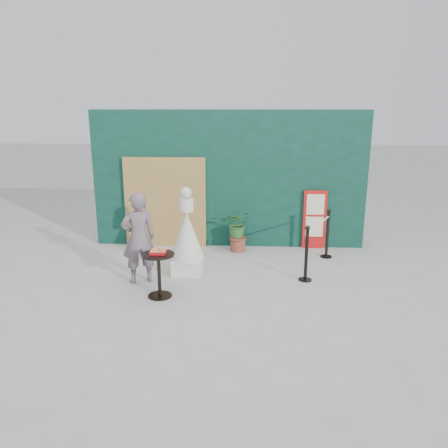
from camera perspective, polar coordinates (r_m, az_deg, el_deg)
ground at (r=7.13m, az=-0.52°, el=-10.33°), size 60.00×60.00×0.00m
back_wall at (r=9.71m, az=0.62°, el=5.86°), size 6.00×0.30×3.00m
bamboo_fence at (r=9.76m, az=-7.69°, el=2.79°), size 1.80×0.08×2.00m
woman at (r=7.83m, az=-11.10°, el=-1.82°), size 0.71×0.61×1.64m
menu_board at (r=9.80m, az=11.72°, el=0.55°), size 0.50×0.07×1.30m
statue at (r=8.17m, az=-4.85°, el=-1.95°), size 0.64×0.64×1.65m
cafe_table at (r=7.27m, az=-8.50°, el=-5.73°), size 0.52×0.52×0.75m
food_basket at (r=7.17m, az=-8.57°, el=-3.56°), size 0.26×0.19×0.11m
planter at (r=9.43m, az=1.84°, el=-0.48°), size 0.53×0.46×0.91m
stanchion_barrier at (r=8.64m, az=12.13°, el=-2.54°), size 0.84×1.54×1.03m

